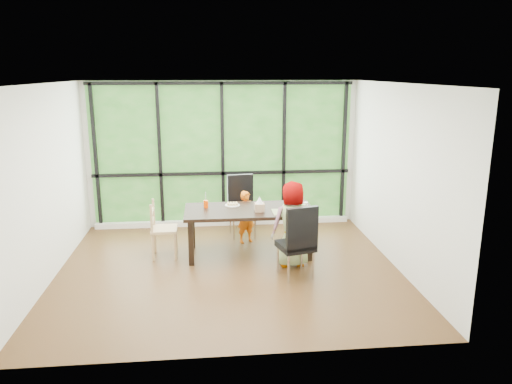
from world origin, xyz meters
TOP-DOWN VIEW (x-y plane):
  - ground at (0.00, 0.00)m, footprint 5.00×5.00m
  - back_wall at (0.00, 2.25)m, footprint 5.00×0.00m
  - foliage_backdrop at (0.00, 2.23)m, footprint 4.80×0.02m
  - window_mullions at (0.00, 2.19)m, footprint 4.80×0.06m
  - window_sill at (0.00, 2.15)m, footprint 4.80×0.12m
  - dining_table at (0.35, 0.60)m, footprint 2.06×1.03m
  - chair_window_leather at (0.31, 1.48)m, footprint 0.51×0.51m
  - chair_interior_leather at (0.93, -0.34)m, footprint 0.56×0.56m
  - chair_end_beech at (-0.99, 0.64)m, footprint 0.41×0.43m
  - child_toddler at (0.35, 1.16)m, footprint 0.39×0.33m
  - child_older at (0.95, 0.07)m, footprint 0.67×0.47m
  - placemat at (0.93, 0.38)m, footprint 0.47×0.34m
  - plate_far at (0.10, 0.82)m, footprint 0.24×0.24m
  - plate_near at (0.92, 0.37)m, footprint 0.25×0.25m
  - orange_cup at (-0.32, 0.75)m, footprint 0.07×0.07m
  - green_cup at (1.17, 0.36)m, footprint 0.07×0.07m
  - white_mug at (1.26, 0.62)m, footprint 0.08×0.08m
  - tissue_box at (0.50, 0.46)m, footprint 0.15×0.15m
  - crepe_rolls_far at (0.10, 0.82)m, footprint 0.20×0.12m
  - crepe_rolls_near at (0.92, 0.37)m, footprint 0.05×0.12m
  - straw_white at (-0.32, 0.75)m, footprint 0.01×0.04m
  - straw_pink at (1.17, 0.36)m, footprint 0.01×0.04m
  - tissue at (0.50, 0.46)m, footprint 0.12×0.12m

SIDE VIEW (x-z plane):
  - ground at x=0.00m, z-range 0.00..0.00m
  - window_sill at x=0.00m, z-range 0.00..0.10m
  - dining_table at x=0.35m, z-range 0.00..0.75m
  - chair_end_beech at x=-0.99m, z-range 0.00..0.90m
  - child_toddler at x=0.35m, z-range 0.00..0.90m
  - chair_window_leather at x=0.31m, z-range 0.00..1.08m
  - chair_interior_leather at x=0.93m, z-range 0.00..1.08m
  - child_older at x=0.95m, z-range 0.00..1.30m
  - placemat at x=0.93m, z-range 0.75..0.76m
  - plate_far at x=0.10m, z-range 0.75..0.77m
  - plate_near at x=0.92m, z-range 0.75..0.77m
  - crepe_rolls_far at x=0.10m, z-range 0.77..0.80m
  - crepe_rolls_near at x=0.92m, z-range 0.77..0.80m
  - white_mug at x=1.26m, z-range 0.75..0.83m
  - green_cup at x=1.17m, z-range 0.75..0.86m
  - orange_cup at x=-0.32m, z-range 0.75..0.87m
  - tissue_box at x=0.50m, z-range 0.75..0.88m
  - straw_pink at x=1.17m, z-range 0.80..1.00m
  - straw_white at x=-0.32m, z-range 0.81..1.01m
  - tissue at x=0.50m, z-range 0.88..0.99m
  - back_wall at x=0.00m, z-range -1.15..3.85m
  - foliage_backdrop at x=0.00m, z-range 0.03..2.67m
  - window_mullions at x=0.00m, z-range 0.03..2.67m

